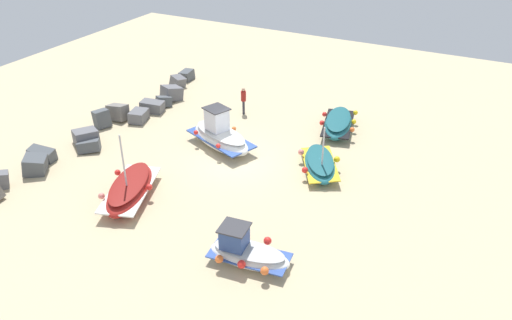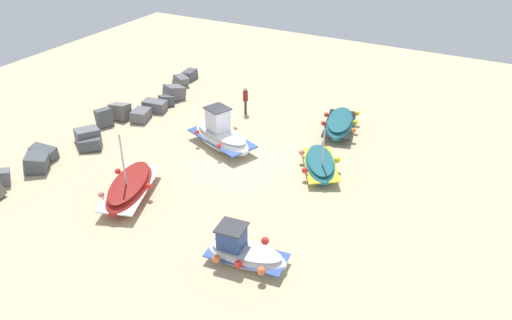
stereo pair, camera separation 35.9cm
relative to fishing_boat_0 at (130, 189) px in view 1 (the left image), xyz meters
The scene contains 8 objects.
ground_plane 5.98m from the fishing_boat_0, 26.55° to the right, with size 47.15×47.15×0.00m, color #C6B289.
fishing_boat_0 is the anchor object (origin of this frame).
fishing_boat_1 7.13m from the fishing_boat_0, 101.84° to the right, with size 2.07×3.44×1.59m.
fishing_boat_2 9.48m from the fishing_boat_0, 47.01° to the right, with size 4.00×3.16×2.83m.
fishing_boat_3 12.89m from the fishing_boat_0, 28.75° to the right, with size 4.30×2.51×0.88m.
fishing_boat_4 6.43m from the fishing_boat_0, 10.06° to the right, with size 3.17×4.66×2.28m.
person_walking 10.84m from the fishing_boat_0, ahead, with size 0.32×0.32×1.73m.
breakwater_rocks 7.89m from the fishing_boat_0, 46.46° to the left, with size 18.46×2.94×1.23m.
Camera 1 is at (-20.58, -11.89, 13.63)m, focal length 36.28 mm.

